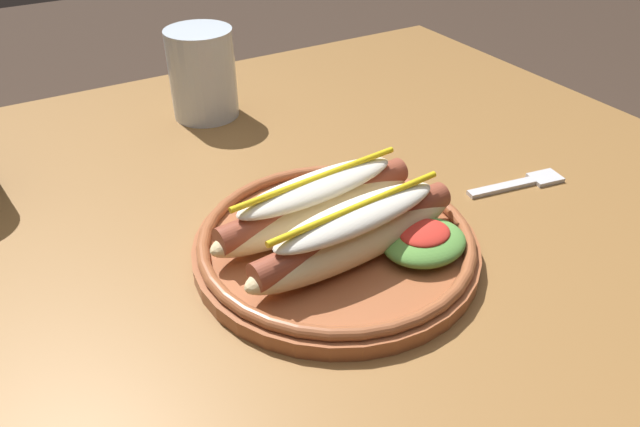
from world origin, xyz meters
TOP-DOWN VIEW (x-y plane):
  - dining_table at (0.00, 0.00)m, footprint 1.13×0.88m
  - hot_dog_plate at (0.05, -0.10)m, footprint 0.27×0.27m
  - fork at (0.30, -0.09)m, footprint 0.12×0.04m
  - water_cup at (0.05, 0.27)m, footprint 0.09×0.09m

SIDE VIEW (x-z plane):
  - dining_table at x=0.00m, z-range 0.26..1.00m
  - fork at x=0.30m, z-range 0.74..0.74m
  - hot_dog_plate at x=0.05m, z-range 0.73..0.80m
  - water_cup at x=0.05m, z-range 0.74..0.86m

